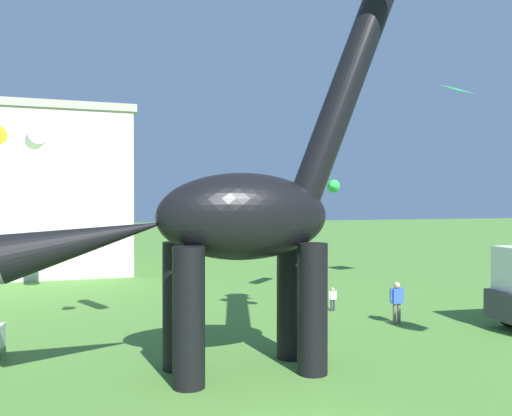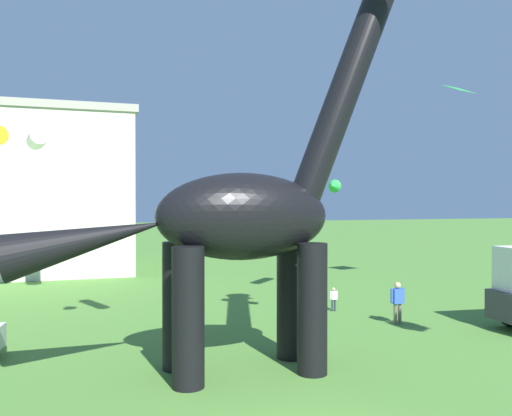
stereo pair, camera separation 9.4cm
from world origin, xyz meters
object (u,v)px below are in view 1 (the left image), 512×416
at_px(dinosaur_sculpture, 242,216).
at_px(kite_mid_center, 314,186).
at_px(person_near_flyer, 397,299).
at_px(kite_apex, 457,89).
at_px(person_watching_child, 333,297).
at_px(kite_near_low, 28,137).

distance_m(dinosaur_sculpture, kite_mid_center, 13.08).
xyz_separation_m(person_near_flyer, kite_apex, (7.77, 6.00, 10.12)).
distance_m(person_watching_child, kite_mid_center, 6.43).
relative_size(dinosaur_sculpture, kite_near_low, 3.83).
relative_size(person_near_flyer, kite_mid_center, 0.71).
height_order(dinosaur_sculpture, kite_mid_center, dinosaur_sculpture).
xyz_separation_m(person_near_flyer, kite_mid_center, (-0.45, 6.99, 4.71)).
xyz_separation_m(person_near_flyer, kite_near_low, (-14.41, 9.47, 7.00)).
bearing_deg(dinosaur_sculpture, kite_near_low, 122.17).
bearing_deg(kite_near_low, person_watching_child, -25.63).
bearing_deg(person_near_flyer, dinosaur_sculpture, -106.63).
distance_m(person_watching_child, kite_apex, 14.15).
height_order(kite_apex, kite_mid_center, kite_apex).
relative_size(person_near_flyer, kite_near_low, 0.52).
bearing_deg(kite_near_low, person_near_flyer, -33.31).
height_order(dinosaur_sculpture, person_watching_child, dinosaur_sculpture).
bearing_deg(person_watching_child, kite_near_low, 164.98).
bearing_deg(kite_mid_center, person_watching_child, -102.00).
bearing_deg(person_watching_child, dinosaur_sculpture, -122.14).
relative_size(kite_apex, kite_near_low, 0.60).
bearing_deg(dinosaur_sculpture, person_near_flyer, 31.77).
distance_m(person_watching_child, person_near_flyer, 3.43).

